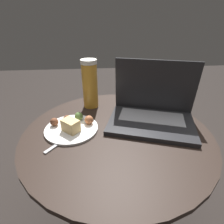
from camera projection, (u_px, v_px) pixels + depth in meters
ground_plane at (116, 211)px, 0.94m from camera, size 6.00×6.00×0.00m
table at (117, 158)px, 0.75m from camera, size 0.72×0.72×0.53m
laptop at (152, 110)px, 0.72m from camera, size 0.39×0.33×0.24m
beer_glass at (90, 84)px, 0.82m from camera, size 0.07×0.07×0.23m
snack_plate at (72, 126)px, 0.69m from camera, size 0.21×0.21×0.06m
fork at (68, 137)px, 0.64m from camera, size 0.13×0.15×0.00m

